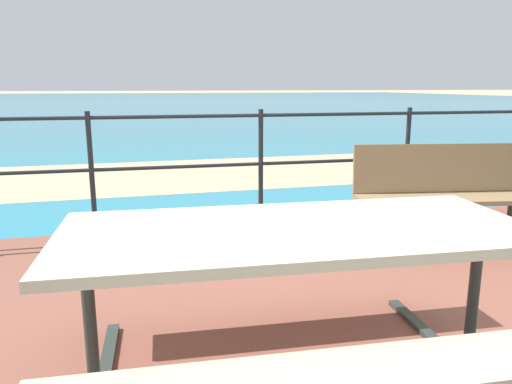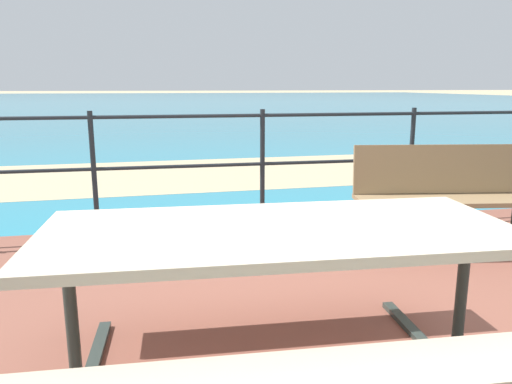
# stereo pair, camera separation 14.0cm
# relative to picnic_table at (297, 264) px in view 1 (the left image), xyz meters

# --- Properties ---
(ground_plane) EXTENTS (240.00, 240.00, 0.00)m
(ground_plane) POSITION_rel_picnic_table_xyz_m (0.47, 0.07, -0.65)
(ground_plane) COLOR tan
(patio_paving) EXTENTS (6.40, 5.20, 0.06)m
(patio_paving) POSITION_rel_picnic_table_xyz_m (0.47, 0.07, -0.62)
(patio_paving) COLOR brown
(patio_paving) RESTS_ON ground
(sea_water) EXTENTS (90.00, 90.00, 0.01)m
(sea_water) POSITION_rel_picnic_table_xyz_m (0.47, 40.07, -0.65)
(sea_water) COLOR teal
(sea_water) RESTS_ON ground
(beach_strip) EXTENTS (54.06, 4.36, 0.01)m
(beach_strip) POSITION_rel_picnic_table_xyz_m (0.47, 5.78, -0.65)
(beach_strip) COLOR tan
(beach_strip) RESTS_ON ground
(picnic_table) EXTENTS (1.95, 1.56, 0.75)m
(picnic_table) POSITION_rel_picnic_table_xyz_m (0.00, 0.00, 0.00)
(picnic_table) COLOR #BCAD93
(picnic_table) RESTS_ON patio_paving
(park_bench) EXTENTS (1.48, 0.62, 0.84)m
(park_bench) POSITION_rel_picnic_table_xyz_m (1.76, 1.61, -0.09)
(park_bench) COLOR #8C704C
(park_bench) RESTS_ON patio_paving
(railing_fence) EXTENTS (5.94, 0.04, 1.09)m
(railing_fence) POSITION_rel_picnic_table_xyz_m (0.47, 2.50, 0.10)
(railing_fence) COLOR #1E2328
(railing_fence) RESTS_ON patio_paving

